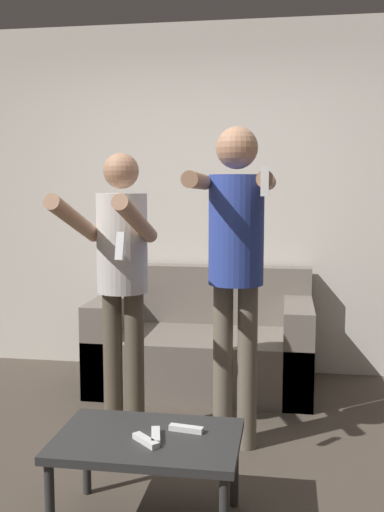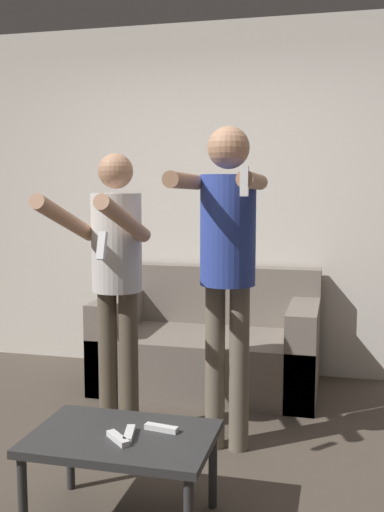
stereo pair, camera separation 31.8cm
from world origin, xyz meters
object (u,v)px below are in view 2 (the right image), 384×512
object	(u,v)px
person_standing_right	(227,251)
coffee_table	(122,444)
couch	(209,347)
remote_far	(161,428)
remote_near	(118,438)
remote_mid	(129,434)
person_standing_left	(115,266)

from	to	relation	value
person_standing_right	coffee_table	size ratio (longest dim) A/B	2.27
couch	remote_far	bearing A→B (deg)	-84.42
remote_near	remote_mid	size ratio (longest dim) A/B	0.87
couch	remote_near	world-z (taller)	couch
coffee_table	remote_far	distance (m)	0.18
person_standing_right	remote_far	distance (m)	1.04
person_standing_left	remote_near	distance (m)	1.13
couch	remote_far	xyz separation A→B (m)	(0.17, -1.78, 0.13)
couch	remote_far	world-z (taller)	couch
remote_far	couch	bearing A→B (deg)	95.58
remote_near	person_standing_right	bearing A→B (deg)	72.18
person_standing_right	remote_far	world-z (taller)	person_standing_right
coffee_table	remote_near	xyz separation A→B (m)	(0.01, -0.07, 0.06)
coffee_table	person_standing_left	bearing A→B (deg)	112.52
remote_mid	remote_far	size ratio (longest dim) A/B	1.00
remote_near	couch	bearing A→B (deg)	90.88
person_standing_left	person_standing_right	size ratio (longest dim) A/B	0.92
person_standing_left	remote_far	xyz separation A→B (m)	(0.49, -0.74, -0.60)
couch	person_standing_right	world-z (taller)	person_standing_right
remote_near	remote_far	world-z (taller)	same
person_standing_left	remote_near	world-z (taller)	person_standing_left
coffee_table	remote_mid	bearing A→B (deg)	-22.25
remote_mid	remote_far	world-z (taller)	same
coffee_table	remote_mid	world-z (taller)	remote_mid
person_standing_right	remote_near	size ratio (longest dim) A/B	13.24
remote_near	remote_mid	xyz separation A→B (m)	(0.03, 0.05, 0.00)
couch	remote_mid	bearing A→B (deg)	-88.17
person_standing_right	coffee_table	bearing A→B (deg)	-109.75
person_standing_right	coffee_table	xyz separation A→B (m)	(-0.30, -0.83, -0.76)
person_standing_right	person_standing_left	bearing A→B (deg)	-178.97
remote_far	remote_mid	bearing A→B (deg)	-141.38
person_standing_right	remote_mid	world-z (taller)	person_standing_right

